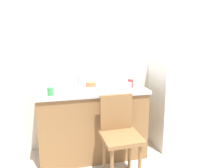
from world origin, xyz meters
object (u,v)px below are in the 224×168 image
refrigerator (173,104)px  cup_white (129,86)px  chair (120,133)px  terracotta_bowl (91,84)px  cup_red (130,83)px  dish_tray (71,89)px  cup_green (50,91)px

refrigerator → cup_white: bearing=-163.6°
refrigerator → chair: 1.08m
refrigerator → terracotta_bowl: bearing=175.8°
refrigerator → cup_red: refrigerator is taller
dish_tray → cup_white: 0.68m
refrigerator → cup_red: (-0.66, -0.10, 0.34)m
refrigerator → dish_tray: 1.43m
terracotta_bowl → cup_red: (0.47, -0.18, 0.02)m
dish_tray → cup_green: size_ratio=3.18×
cup_green → dish_tray: bearing=32.8°
refrigerator → chair: refrigerator is taller
terracotta_bowl → cup_white: cup_white is taller
cup_white → dish_tray: bearing=169.3°
cup_green → cup_white: size_ratio=0.99×
chair → dish_tray: size_ratio=3.18×
dish_tray → cup_red: 0.73m
cup_green → terracotta_bowl: bearing=32.4°
cup_red → refrigerator: bearing=8.4°
refrigerator → cup_white: 0.82m
refrigerator → cup_green: 1.67m
dish_tray → terracotta_bowl: 0.31m
chair → cup_red: size_ratio=8.52×
chair → cup_white: size_ratio=9.97×
cup_red → cup_white: 0.13m
cup_red → cup_white: cup_red is taller
refrigerator → cup_green: (-1.62, -0.23, 0.34)m
cup_red → dish_tray: bearing=178.9°
terracotta_bowl → cup_green: size_ratio=1.51×
cup_red → cup_green: bearing=-172.1°
cup_red → chair: bearing=-120.2°
refrigerator → cup_red: 0.75m
dish_tray → cup_red: bearing=-1.1°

